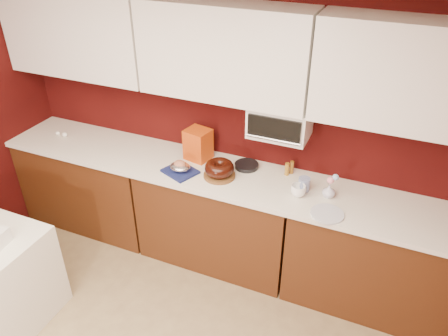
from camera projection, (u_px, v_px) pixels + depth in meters
wall_back at (232, 118)px, 3.63m from camera, size 4.00×0.02×2.50m
base_cabinet_left at (93, 184)px, 4.26m from camera, size 1.31×0.58×0.86m
base_cabinet_center at (218, 217)px, 3.81m from camera, size 1.31×0.58×0.86m
base_cabinet_right at (376, 260)px, 3.37m from camera, size 1.31×0.58×0.86m
countertop at (218, 174)px, 3.58m from camera, size 4.00×0.62×0.04m
upper_cabinet_left at (77, 33)px, 3.63m from camera, size 1.31×0.33×0.70m
upper_cabinet_center at (225, 52)px, 3.18m from camera, size 1.31×0.33×0.70m
upper_cabinet_right at (420, 77)px, 2.73m from camera, size 1.31×0.33×0.70m
toaster_oven at (280, 121)px, 3.30m from camera, size 0.45×0.30×0.25m
toaster_oven_door at (274, 129)px, 3.17m from camera, size 0.40×0.02×0.18m
toaster_oven_handle at (273, 139)px, 3.20m from camera, size 0.42×0.02×0.02m
cake_base at (219, 175)px, 3.50m from camera, size 0.30×0.30×0.02m
bundt_cake at (219, 168)px, 3.47m from camera, size 0.24×0.24×0.10m
navy_towel at (180, 171)px, 3.56m from camera, size 0.32×0.30×0.02m
foil_ham_nest at (180, 167)px, 3.53m from camera, size 0.20×0.19×0.06m
roasted_ham at (180, 164)px, 3.52m from camera, size 0.12×0.11×0.06m
pandoro_box at (198, 144)px, 3.69m from camera, size 0.23×0.21×0.27m
dark_pan at (247, 165)px, 3.62m from camera, size 0.24×0.24×0.03m
coffee_mug at (298, 190)px, 3.25m from camera, size 0.14×0.14×0.11m
blue_jar at (304, 184)px, 3.32m from camera, size 0.12×0.12×0.11m
flower_vase at (329, 190)px, 3.24m from camera, size 0.09×0.09×0.12m
flower_pink at (330, 180)px, 3.19m from camera, size 0.05×0.05×0.05m
flower_blue at (336, 177)px, 3.19m from camera, size 0.05×0.05×0.05m
china_plate at (327, 214)px, 3.08m from camera, size 0.25×0.25×0.01m
amber_bottle at (287, 169)px, 3.50m from camera, size 0.04×0.04×0.11m
egg_left at (58, 133)px, 4.12m from camera, size 0.05×0.04×0.04m
egg_right at (65, 134)px, 4.09m from camera, size 0.06×0.05×0.04m
amber_bottle_tall at (292, 167)px, 3.52m from camera, size 0.04×0.04×0.11m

